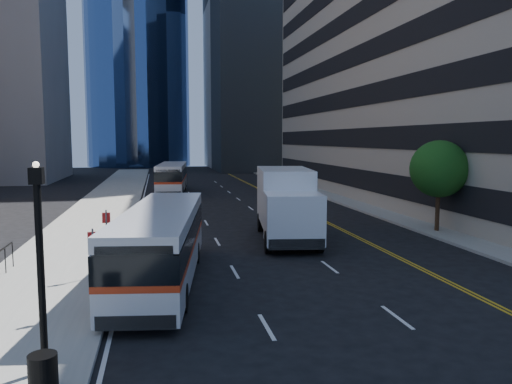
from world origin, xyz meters
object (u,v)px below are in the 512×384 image
at_px(bus_front, 162,243).
at_px(bus_rear, 172,177).
at_px(street_tree, 439,169).
at_px(lamp_post, 40,258).
at_px(trash_can, 43,375).
at_px(box_truck, 287,203).

relative_size(bus_front, bus_rear, 0.97).
xyz_separation_m(street_tree, lamp_post, (-18.00, -14.00, -0.92)).
xyz_separation_m(street_tree, trash_can, (-17.79, -15.13, -3.06)).
height_order(street_tree, bus_rear, street_tree).
xyz_separation_m(lamp_post, box_truck, (9.15, 13.80, -0.77)).
bearing_deg(bus_rear, lamp_post, -90.43).
height_order(street_tree, trash_can, street_tree).
bearing_deg(box_truck, bus_rear, 109.92).
height_order(bus_front, trash_can, bus_front).
xyz_separation_m(street_tree, bus_front, (-15.36, -6.99, -2.12)).
xyz_separation_m(street_tree, bus_rear, (-14.10, 24.49, -2.07)).
bearing_deg(box_truck, trash_can, -113.01).
bearing_deg(box_truck, lamp_post, -115.64).
height_order(bus_front, box_truck, box_truck).
height_order(lamp_post, bus_rear, lamp_post).
relative_size(bus_front, box_truck, 1.37).
relative_size(bus_front, trash_can, 12.70).
bearing_deg(box_truck, street_tree, 9.23).
distance_m(bus_front, trash_can, 8.55).
bearing_deg(bus_front, bus_rear, 95.63).
xyz_separation_m(lamp_post, bus_front, (2.64, 7.01, -1.21)).
relative_size(street_tree, bus_rear, 0.45).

